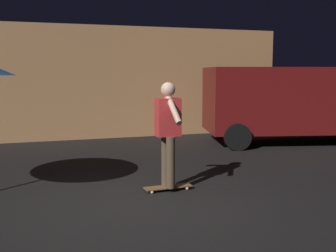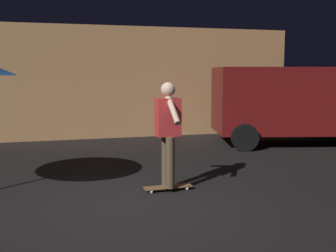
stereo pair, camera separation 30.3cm
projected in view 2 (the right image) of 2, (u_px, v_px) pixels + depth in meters
The scene contains 5 objects.
ground_plane at pixel (131, 209), 5.71m from camera, with size 28.00×28.00×0.00m, color black.
low_building at pixel (120, 81), 13.71m from camera, with size 10.01×3.81×3.22m.
parked_van at pixel (303, 100), 10.88m from camera, with size 4.92×3.11×2.03m.
skateboard_ridden at pixel (168, 187), 6.60m from camera, with size 0.79×0.25×0.07m.
skater at pixel (168, 127), 6.48m from camera, with size 0.39×0.98×1.67m.
Camera 2 is at (-0.99, -5.45, 1.88)m, focal length 43.85 mm.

